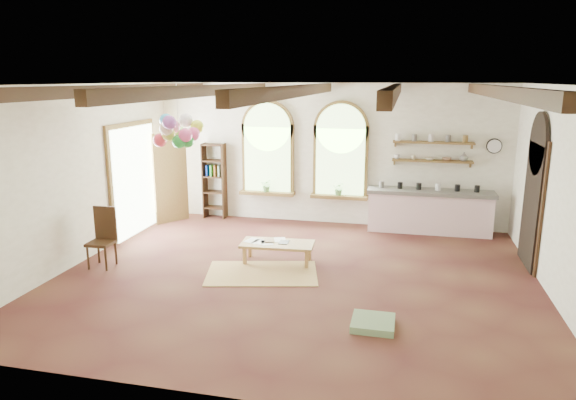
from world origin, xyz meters
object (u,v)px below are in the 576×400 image
(coffee_table, at_px, (277,245))
(balloon_cluster, at_px, (178,132))
(kitchen_counter, at_px, (429,211))
(side_chair, at_px, (102,250))

(coffee_table, xyz_separation_m, balloon_cluster, (-1.93, 0.20, 2.00))
(kitchen_counter, bearing_deg, balloon_cluster, -153.01)
(kitchen_counter, bearing_deg, coffee_table, -136.82)
(balloon_cluster, bearing_deg, side_chair, -134.64)
(side_chair, height_order, balloon_cluster, balloon_cluster)
(balloon_cluster, bearing_deg, coffee_table, -6.00)
(side_chair, relative_size, balloon_cluster, 0.92)
(coffee_table, height_order, side_chair, side_chair)
(kitchen_counter, relative_size, side_chair, 2.51)
(kitchen_counter, distance_m, balloon_cluster, 5.60)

